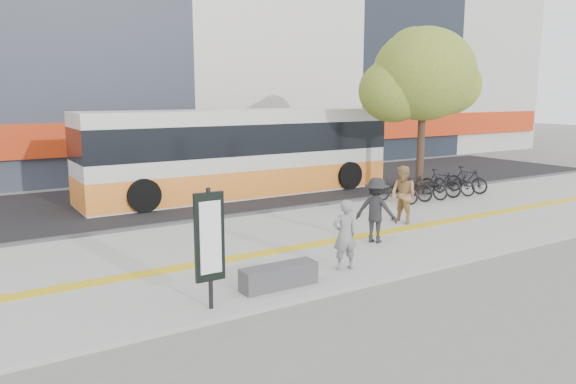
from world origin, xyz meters
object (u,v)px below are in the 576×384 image
signboard (210,239)px  seated_woman (345,235)px  bench (279,276)px  pedestrian_tan (403,195)px  pedestrian_dark (376,210)px  street_tree (421,77)px  bus (241,155)px

signboard → seated_woman: (3.40, 0.52, -0.51)m
bench → pedestrian_tan: size_ratio=0.93×
seated_woman → pedestrian_dark: size_ratio=0.92×
bench → street_tree: size_ratio=0.25×
bench → bus: 10.63m
signboard → street_tree: (11.38, 6.33, 3.15)m
seated_woman → bench: bearing=16.6°
bus → pedestrian_tan: (1.78, -6.96, -0.64)m
seated_woman → pedestrian_dark: bearing=-136.9°
bus → pedestrian_tan: 7.21m
seated_woman → pedestrian_tan: pedestrian_tan is taller
bus → seated_woman: size_ratio=7.82×
signboard → pedestrian_dark: size_ratio=1.30×
street_tree → bus: (-5.63, 3.68, -2.93)m
signboard → pedestrian_tan: bearing=22.0°
bench → street_tree: 12.23m
bench → street_tree: street_tree is taller
signboard → pedestrian_dark: (5.46, 1.87, -0.44)m
street_tree → pedestrian_tan: 6.19m
bench → signboard: signboard is taller
signboard → pedestrian_tan: signboard is taller
bench → bus: bus is taller
pedestrian_tan → pedestrian_dark: pedestrian_tan is taller
seated_woman → pedestrian_tan: bearing=-138.7°
signboard → pedestrian_tan: size_ratio=1.28×
bus → seated_woman: 9.80m
signboard → street_tree: 13.40m
seated_woman → signboard: bearing=18.5°
signboard → bus: bearing=60.1°
pedestrian_tan → pedestrian_dark: (-2.08, -1.18, -0.02)m
pedestrian_tan → bus: bearing=-171.3°
signboard → street_tree: size_ratio=0.35×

